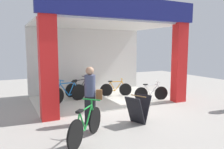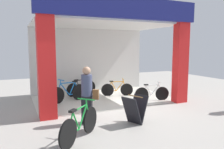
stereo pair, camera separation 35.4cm
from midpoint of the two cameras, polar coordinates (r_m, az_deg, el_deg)
The scene contains 9 objects.
ground_plane at distance 8.00m, azimuth 3.97°, elevation -8.94°, with size 19.35×19.35×0.00m, color #9E9991.
shop_facade at distance 9.33m, azimuth -1.22°, elevation 6.30°, with size 5.87×3.93×3.88m.
bicycle_inside_0 at distance 10.19m, azimuth -6.92°, elevation -3.48°, with size 1.51×0.58×0.87m.
bicycle_inside_1 at distance 10.02m, azimuth 2.32°, elevation -3.79°, with size 1.37×0.54×0.79m.
bicycle_inside_2 at distance 9.02m, azimuth -10.11°, elevation -4.70°, with size 1.67×0.61×0.95m.
bicycle_inside_3 at distance 9.30m, azimuth 11.37°, elevation -4.77°, with size 1.41×0.47×0.80m.
bicycle_parked_0 at distance 5.38m, azimuth -6.37°, elevation -12.82°, with size 1.26×1.22×0.94m.
sandwich_board_sign at distance 6.51m, azimuth 7.54°, elevation -9.00°, with size 0.79×0.72×0.82m.
pedestrian_1 at distance 6.39m, azimuth -4.85°, elevation -5.14°, with size 0.54×0.44×1.66m.
Camera 2 is at (-3.48, -6.85, 2.20)m, focal length 35.35 mm.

